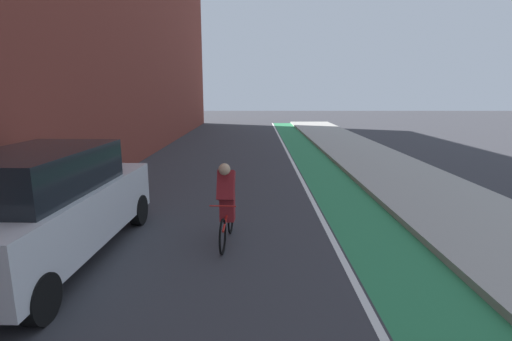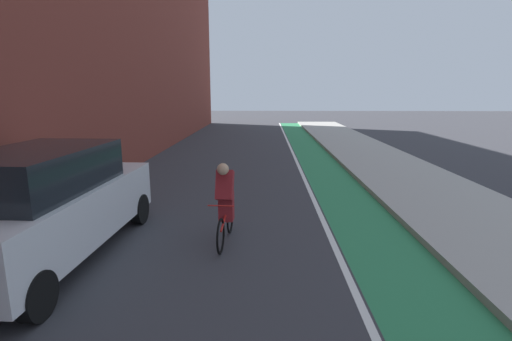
{
  "view_description": "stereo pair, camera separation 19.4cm",
  "coord_description": "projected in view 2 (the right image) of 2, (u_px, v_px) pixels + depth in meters",
  "views": [
    {
      "loc": [
        0.67,
        4.41,
        2.89
      ],
      "look_at": [
        0.67,
        12.59,
        1.19
      ],
      "focal_mm": 26.57,
      "sensor_mm": 36.0,
      "label": 1
    },
    {
      "loc": [
        0.87,
        4.41,
        2.89
      ],
      "look_at": [
        0.67,
        12.59,
        1.19
      ],
      "focal_mm": 26.57,
      "sensor_mm": 36.0,
      "label": 2
    }
  ],
  "objects": [
    {
      "name": "cyclist_trailing",
      "position": [
        225.0,
        200.0,
        7.26
      ],
      "size": [
        0.48,
        1.71,
        1.61
      ],
      "color": "black",
      "rests_on": "ground"
    },
    {
      "name": "lane_divider_stripe",
      "position": [
        299.0,
        167.0,
        14.83
      ],
      "size": [
        0.12,
        42.0,
        0.0
      ],
      "primitive_type": "cube",
      "color": "white",
      "rests_on": "ground"
    },
    {
      "name": "parked_suv_white",
      "position": [
        47.0,
        203.0,
        6.47
      ],
      "size": [
        2.09,
        4.83,
        1.98
      ],
      "color": "silver",
      "rests_on": "ground"
    },
    {
      "name": "sidewalk_right",
      "position": [
        387.0,
        166.0,
        14.74
      ],
      "size": [
        3.46,
        42.0,
        0.14
      ],
      "primitive_type": "cube",
      "color": "#A8A59E",
      "rests_on": "ground"
    },
    {
      "name": "ground_plane",
      "position": [
        240.0,
        178.0,
        12.93
      ],
      "size": [
        92.4,
        92.4,
        0.0
      ],
      "primitive_type": "plane",
      "color": "#38383D"
    },
    {
      "name": "bike_lane_paint",
      "position": [
        322.0,
        167.0,
        14.81
      ],
      "size": [
        1.6,
        42.0,
        0.0
      ],
      "primitive_type": "cube",
      "color": "#2D8451",
      "rests_on": "ground"
    }
  ]
}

